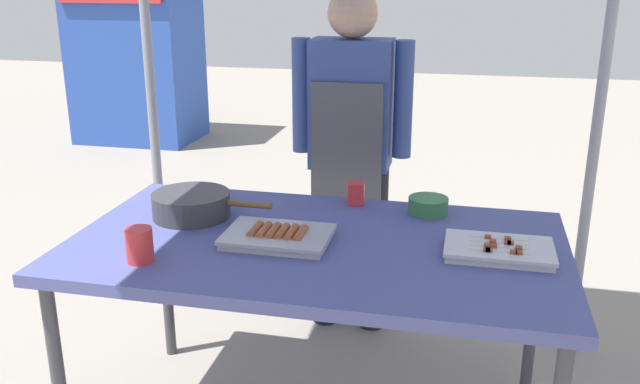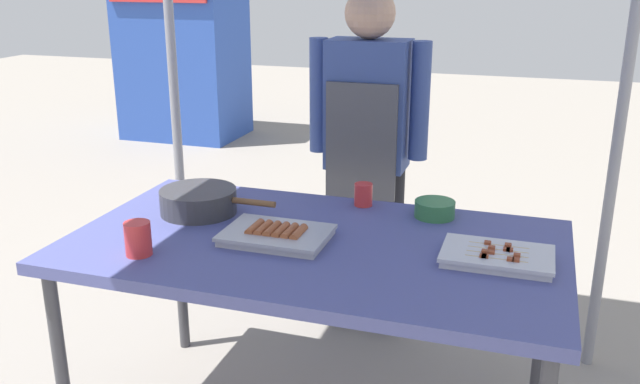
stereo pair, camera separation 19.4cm
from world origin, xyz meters
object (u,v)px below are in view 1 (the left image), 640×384
cooking_wok (192,204)px  condiment_bowl (428,205)px  drink_cup_by_wok (140,245)px  drink_cup_near_edge (356,193)px  neighbor_stall_left (135,42)px  vendor_woman (351,138)px  stall_table (317,255)px  tray_meat_skewers (499,250)px  tray_grilled_sausages (278,236)px

cooking_wok → condiment_bowl: 0.85m
condiment_bowl → drink_cup_by_wok: bearing=-142.7°
drink_cup_near_edge → neighbor_stall_left: size_ratio=0.05×
drink_cup_near_edge → vendor_woman: bearing=102.8°
drink_cup_near_edge → vendor_woman: 0.46m
stall_table → vendor_woman: (-0.04, 0.82, 0.20)m
drink_cup_by_wok → neighbor_stall_left: (-2.20, 4.27, 0.13)m
cooking_wok → neighbor_stall_left: size_ratio=0.23×
stall_table → condiment_bowl: (0.33, 0.34, 0.08)m
drink_cup_by_wok → drink_cup_near_edge: bearing=50.6°
tray_meat_skewers → vendor_woman: (-0.61, 0.81, 0.13)m
stall_table → drink_cup_near_edge: size_ratio=18.96×
condiment_bowl → neighbor_stall_left: 4.73m
tray_grilled_sausages → drink_cup_near_edge: drink_cup_near_edge is taller
tray_grilled_sausages → cooking_wok: size_ratio=0.78×
cooking_wok → drink_cup_by_wok: 0.40m
stall_table → neighbor_stall_left: (-2.68, 3.99, 0.23)m
tray_grilled_sausages → neighbor_stall_left: (-2.56, 4.03, 0.16)m
tray_meat_skewers → vendor_woman: 1.02m
tray_meat_skewers → neighbor_stall_left: bearing=129.3°
vendor_woman → condiment_bowl: bearing=127.9°
stall_table → vendor_woman: bearing=92.6°
stall_table → condiment_bowl: size_ratio=11.17×
condiment_bowl → drink_cup_by_wok: 1.02m
drink_cup_by_wok → vendor_woman: bearing=68.0°
cooking_wok → vendor_woman: (0.45, 0.70, 0.10)m
tray_grilled_sausages → drink_cup_by_wok: bearing=-146.2°
stall_table → tray_meat_skewers: (0.58, 0.01, 0.07)m
drink_cup_by_wok → neighbor_stall_left: size_ratio=0.06×
tray_grilled_sausages → vendor_woman: 0.87m
tray_grilled_sausages → drink_cup_near_edge: 0.46m
vendor_woman → drink_cup_near_edge: bearing=102.8°
neighbor_stall_left → tray_meat_skewers: bearing=-50.7°
tray_grilled_sausages → neighbor_stall_left: neighbor_stall_left is taller
neighbor_stall_left → tray_grilled_sausages: bearing=-57.6°
condiment_bowl → neighbor_stall_left: (-3.01, 3.65, 0.15)m
condiment_bowl → drink_cup_by_wok: size_ratio=1.35×
condiment_bowl → vendor_woman: size_ratio=0.09×
drink_cup_by_wok → vendor_woman: vendor_woman is taller
stall_table → neighbor_stall_left: 4.81m
stall_table → tray_grilled_sausages: tray_grilled_sausages is taller
drink_cup_near_edge → vendor_woman: size_ratio=0.06×
stall_table → neighbor_stall_left: size_ratio=0.86×
drink_cup_by_wok → vendor_woman: (0.44, 1.10, 0.09)m
cooking_wok → condiment_bowl: (0.82, 0.22, -0.02)m
cooking_wok → vendor_woman: size_ratio=0.29×
neighbor_stall_left → drink_cup_near_edge: bearing=-52.8°
stall_table → cooking_wok: size_ratio=3.67×
condiment_bowl → neighbor_stall_left: size_ratio=0.08×
cooking_wok → drink_cup_near_edge: cooking_wok is taller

